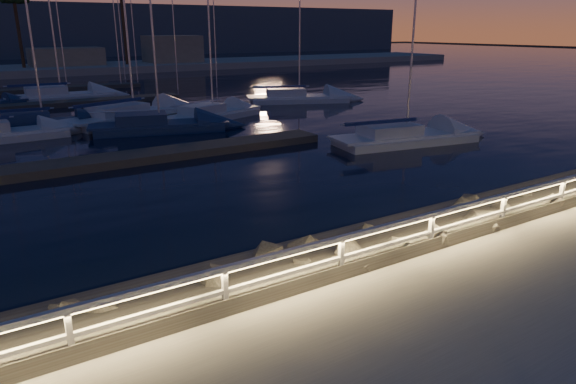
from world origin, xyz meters
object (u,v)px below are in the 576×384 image
sailboat_c (156,125)px  sailboat_l (131,115)px  sailboat_k (58,96)px  sailboat_g (211,114)px  sailboat_h (296,97)px  sailboat_j (40,123)px  sailboat_d (402,136)px  guard_rail (303,258)px

sailboat_c → sailboat_l: sailboat_l is taller
sailboat_k → sailboat_g: bearing=-64.5°
sailboat_h → sailboat_j: size_ratio=1.20×
sailboat_h → sailboat_l: size_ratio=0.90×
sailboat_d → sailboat_k: size_ratio=0.94×
sailboat_d → sailboat_h: bearing=85.7°
sailboat_h → sailboat_d: bearing=-80.8°
sailboat_h → sailboat_k: size_ratio=0.97×
sailboat_h → sailboat_j: (-20.98, -2.06, -0.01)m
sailboat_j → sailboat_c: bearing=-34.4°
sailboat_c → sailboat_d: 15.17m
guard_rail → sailboat_j: (-1.93, 27.48, -0.94)m
sailboat_g → sailboat_k: size_ratio=0.88×
sailboat_k → sailboat_d: bearing=-64.7°
sailboat_c → sailboat_d: size_ratio=0.96×
sailboat_c → sailboat_k: sailboat_k is taller
guard_rail → sailboat_d: (14.81, 12.04, -0.94)m
sailboat_h → sailboat_l: bearing=-149.0°
sailboat_c → sailboat_j: (-6.07, 4.65, -0.01)m
sailboat_j → sailboat_l: 5.81m
sailboat_h → sailboat_j: sailboat_h is taller
sailboat_c → sailboat_h: size_ratio=0.93×
sailboat_l → sailboat_j: bearing=157.5°
sailboat_j → sailboat_l: sailboat_l is taller
sailboat_d → sailboat_l: sailboat_l is taller
sailboat_c → sailboat_l: size_ratio=0.84×
sailboat_d → sailboat_j: 22.77m
sailboat_k → sailboat_c: bearing=-80.9°
sailboat_g → sailboat_d: bearing=-87.8°
sailboat_c → sailboat_l: 4.55m
sailboat_j → sailboat_k: bearing=79.7°
sailboat_g → sailboat_j: 11.11m
guard_rail → sailboat_g: sailboat_g is taller
sailboat_c → sailboat_l: bearing=109.0°
guard_rail → sailboat_g: 26.78m
sailboat_g → sailboat_h: 10.99m
guard_rail → sailboat_h: 35.16m
sailboat_l → sailboat_h: bearing=-13.2°
sailboat_c → sailboat_k: size_ratio=0.91×
guard_rail → sailboat_c: size_ratio=3.07×
sailboat_j → sailboat_l: (5.80, -0.11, 0.04)m
sailboat_c → sailboat_g: bearing=42.2°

